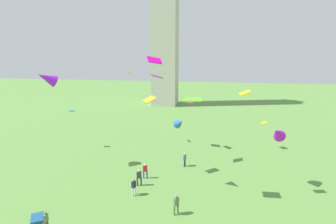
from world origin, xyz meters
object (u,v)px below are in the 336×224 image
at_px(person_5, 145,170).
at_px(kite_bundle_1, 38,218).
at_px(kite_flying_2, 193,100).
at_px(kite_flying_1, 129,73).
at_px(kite_flying_5, 157,77).
at_px(person_3, 139,177).
at_px(person_1, 46,220).
at_px(person_2, 185,159).
at_px(kite_flying_9, 278,133).
at_px(kite_flying_0, 264,123).
at_px(kite_flying_7, 154,60).
at_px(kite_flying_3, 180,123).
at_px(kite_flying_6, 245,93).
at_px(kite_flying_10, 72,111).
at_px(person_0, 176,203).
at_px(monument_obelisk, 165,11).
at_px(person_4, 134,186).
at_px(kite_flying_8, 190,102).
at_px(kite_flying_11, 150,99).
at_px(kite_flying_4, 47,78).

xyz_separation_m(person_5, kite_bundle_1, (-6.92, -8.66, -0.85)).
bearing_deg(kite_flying_2, kite_flying_1, -56.76).
xyz_separation_m(kite_flying_2, kite_flying_5, (-5.97, 12.98, 0.82)).
height_order(person_3, kite_bundle_1, person_3).
bearing_deg(person_1, person_2, 134.10).
bearing_deg(kite_flying_1, person_1, -8.77).
bearing_deg(person_1, kite_flying_9, 106.40).
height_order(kite_flying_0, kite_flying_7, kite_flying_7).
bearing_deg(kite_flying_1, kite_flying_3, 28.43).
bearing_deg(person_5, kite_flying_6, 161.31).
xyz_separation_m(kite_flying_5, kite_flying_10, (-12.02, -2.04, -4.87)).
height_order(person_0, kite_bundle_1, person_0).
distance_m(monument_obelisk, person_2, 46.32).
xyz_separation_m(person_3, kite_flying_5, (-0.43, 11.17, 9.40)).
relative_size(monument_obelisk, person_0, 26.88).
relative_size(person_0, kite_flying_6, 1.72).
xyz_separation_m(monument_obelisk, kite_bundle_1, (-1.17, -51.45, -24.06)).
xyz_separation_m(monument_obelisk, kite_flying_3, (9.71, -44.24, -17.25)).
relative_size(person_3, kite_flying_9, 0.75).
bearing_deg(monument_obelisk, kite_flying_10, -101.05).
bearing_deg(person_4, kite_flying_8, 4.07).
bearing_deg(kite_flying_11, person_4, -143.60).
distance_m(person_0, kite_flying_8, 16.84).
height_order(person_0, kite_flying_6, kite_flying_6).
height_order(kite_flying_8, kite_flying_11, kite_flying_11).
bearing_deg(kite_bundle_1, kite_flying_9, 23.64).
relative_size(kite_flying_2, kite_flying_3, 0.97).
bearing_deg(person_5, person_4, 80.25).
distance_m(person_3, kite_flying_6, 13.53).
bearing_deg(person_3, kite_flying_8, -117.47).
height_order(kite_flying_3, kite_bundle_1, kite_flying_3).
height_order(kite_flying_5, kite_flying_8, kite_flying_5).
distance_m(person_4, kite_flying_10, 17.27).
bearing_deg(kite_flying_9, person_1, -121.97).
relative_size(kite_flying_3, kite_flying_11, 1.05).
bearing_deg(kite_flying_4, kite_flying_5, 79.13).
xyz_separation_m(person_2, kite_flying_11, (-3.62, -2.73, 7.70)).
xyz_separation_m(person_0, kite_flying_10, (-16.94, 13.37, 4.52)).
bearing_deg(person_1, kite_flying_4, -161.44).
relative_size(person_0, person_2, 1.05).
height_order(person_2, kite_flying_10, kite_flying_10).
bearing_deg(kite_flying_3, kite_flying_4, 136.55).
relative_size(kite_flying_5, kite_flying_11, 0.98).
relative_size(kite_flying_2, kite_bundle_1, 1.17).
bearing_deg(kite_flying_4, kite_flying_9, 38.23).
relative_size(kite_flying_0, kite_flying_8, 0.80).
bearing_deg(kite_flying_10, person_4, -49.46).
xyz_separation_m(kite_flying_0, kite_flying_9, (-0.98, -11.55, 1.95)).
distance_m(monument_obelisk, kite_bundle_1, 56.80).
distance_m(person_5, kite_flying_6, 13.55).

